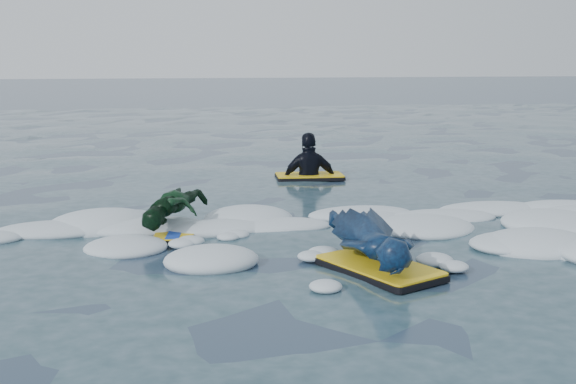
% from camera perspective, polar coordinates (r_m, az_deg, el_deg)
% --- Properties ---
extents(ground, '(120.00, 120.00, 0.00)m').
position_cam_1_polar(ground, '(6.88, 2.26, -5.47)').
color(ground, '#1D2C45').
rests_on(ground, ground).
extents(foam_band, '(12.00, 3.10, 0.30)m').
position_cam_1_polar(foam_band, '(7.86, 0.64, -3.42)').
color(foam_band, silver).
rests_on(foam_band, ground).
extents(prone_woman_unit, '(1.07, 1.78, 0.45)m').
position_cam_1_polar(prone_woman_unit, '(6.69, 6.70, -3.93)').
color(prone_woman_unit, black).
rests_on(prone_woman_unit, ground).
extents(prone_child_unit, '(1.01, 1.30, 0.46)m').
position_cam_1_polar(prone_child_unit, '(8.02, -8.93, -1.55)').
color(prone_child_unit, black).
rests_on(prone_child_unit, ground).
extents(waiting_rider_unit, '(1.09, 0.64, 1.59)m').
position_cam_1_polar(waiting_rider_unit, '(11.43, 1.71, 0.78)').
color(waiting_rider_unit, black).
rests_on(waiting_rider_unit, ground).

